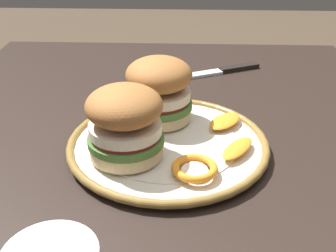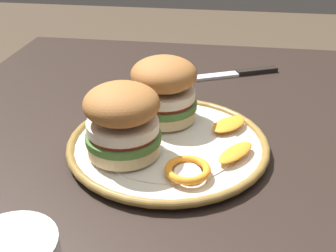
{
  "view_description": "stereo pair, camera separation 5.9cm",
  "coord_description": "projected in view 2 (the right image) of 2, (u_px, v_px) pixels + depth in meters",
  "views": [
    {
      "loc": [
        0.49,
        0.04,
        1.07
      ],
      "look_at": [
        -0.05,
        0.02,
        0.78
      ],
      "focal_mm": 45.66,
      "sensor_mm": 36.0,
      "label": 1
    },
    {
      "loc": [
        0.48,
        0.1,
        1.07
      ],
      "look_at": [
        -0.05,
        0.02,
        0.78
      ],
      "focal_mm": 45.66,
      "sensor_mm": 36.0,
      "label": 2
    }
  ],
  "objects": [
    {
      "name": "table_knife",
      "position": [
        235.0,
        74.0,
        0.89
      ],
      "size": [
        0.11,
        0.21,
        0.01
      ],
      "color": "silver",
      "rests_on": "dining_table"
    },
    {
      "name": "dinner_plate",
      "position": [
        168.0,
        144.0,
        0.63
      ],
      "size": [
        0.3,
        0.3,
        0.02
      ],
      "color": "silver",
      "rests_on": "dining_table"
    },
    {
      "name": "sandwich_half_left",
      "position": [
        122.0,
        119.0,
        0.57
      ],
      "size": [
        0.13,
        0.13,
        0.1
      ],
      "color": "beige",
      "rests_on": "dinner_plate"
    },
    {
      "name": "orange_peel_strip_short",
      "position": [
        236.0,
        152.0,
        0.59
      ],
      "size": [
        0.07,
        0.06,
        0.01
      ],
      "color": "orange",
      "rests_on": "dinner_plate"
    },
    {
      "name": "orange_peel_strip_long",
      "position": [
        229.0,
        124.0,
        0.66
      ],
      "size": [
        0.08,
        0.07,
        0.01
      ],
      "color": "orange",
      "rests_on": "dinner_plate"
    },
    {
      "name": "orange_peel_curled",
      "position": [
        188.0,
        170.0,
        0.55
      ],
      "size": [
        0.07,
        0.07,
        0.01
      ],
      "color": "orange",
      "rests_on": "dinner_plate"
    },
    {
      "name": "dining_table",
      "position": [
        152.0,
        231.0,
        0.65
      ],
      "size": [
        1.12,
        0.82,
        0.74
      ],
      "color": "black",
      "rests_on": "ground"
    },
    {
      "name": "sandwich_half_right",
      "position": [
        166.0,
        88.0,
        0.66
      ],
      "size": [
        0.14,
        0.14,
        0.1
      ],
      "color": "beige",
      "rests_on": "dinner_plate"
    }
  ]
}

